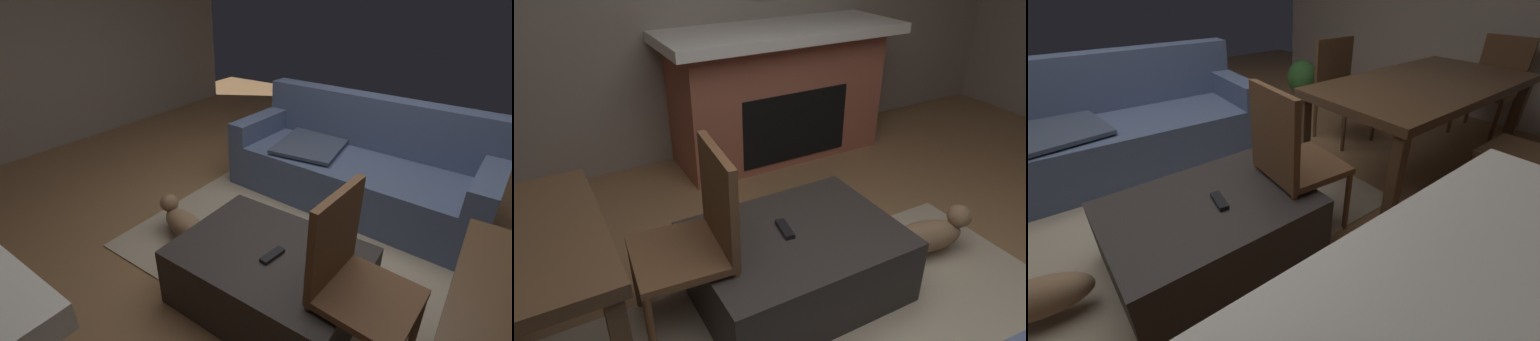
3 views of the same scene
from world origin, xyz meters
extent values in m
cube|color=#9E5642|center=(-0.76, -2.24, 0.50)|extent=(1.71, 0.60, 1.01)
cube|color=black|center=(-0.76, -1.98, 0.35)|extent=(0.94, 0.10, 0.56)
cube|color=white|center=(-0.76, -2.19, 1.05)|extent=(1.95, 0.76, 0.08)
cube|color=#2D2826|center=(0.02, -0.68, 0.19)|extent=(1.06, 0.79, 0.39)
cube|color=black|center=(0.07, -0.72, 0.40)|extent=(0.08, 0.17, 0.02)
cube|color=#513823|center=(0.98, -1.15, 0.34)|extent=(0.07, 0.07, 0.68)
cube|color=brown|center=(0.62, -0.74, 0.43)|extent=(0.48, 0.48, 0.04)
cube|color=brown|center=(0.42, -0.73, 0.69)|extent=(0.08, 0.44, 0.48)
cylinder|color=brown|center=(0.83, -0.56, 0.21)|extent=(0.04, 0.04, 0.41)
cylinder|color=brown|center=(0.80, -0.96, 0.21)|extent=(0.04, 0.04, 0.41)
cylinder|color=brown|center=(0.43, -0.53, 0.21)|extent=(0.04, 0.04, 0.41)
cylinder|color=brown|center=(0.40, -0.93, 0.21)|extent=(0.04, 0.04, 0.41)
ellipsoid|color=#8C6B4C|center=(-0.81, -0.56, 0.14)|extent=(0.51, 0.28, 0.19)
sphere|color=#8C6B4C|center=(-1.02, -0.51, 0.25)|extent=(0.14, 0.14, 0.14)
camera|label=1|loc=(0.90, -2.05, 1.72)|focal=25.14mm
camera|label=2|loc=(1.08, 0.96, 1.79)|focal=32.53mm
camera|label=3|loc=(-0.55, -2.05, 1.41)|focal=23.51mm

